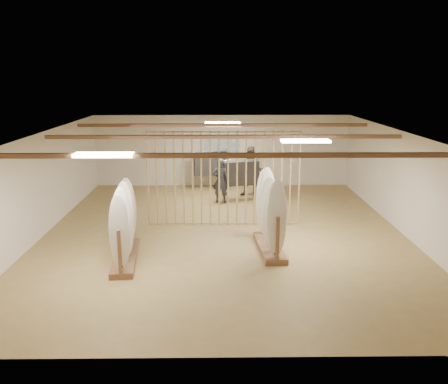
{
  "coord_description": "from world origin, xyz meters",
  "views": [
    {
      "loc": [
        -0.16,
        -12.61,
        4.33
      ],
      "look_at": [
        0.0,
        0.0,
        1.2
      ],
      "focal_mm": 38.0,
      "sensor_mm": 36.0,
      "label": 1
    }
  ],
  "objects_px": {
    "rack_right": "(270,225)",
    "clothing_rack_b": "(240,173)",
    "clothing_rack_a": "(210,164)",
    "rack_left": "(124,234)",
    "shopper_b": "(252,168)",
    "shopper_a": "(221,178)"
  },
  "relations": [
    {
      "from": "clothing_rack_a",
      "to": "shopper_b",
      "type": "bearing_deg",
      "value": -51.82
    },
    {
      "from": "rack_right",
      "to": "clothing_rack_b",
      "type": "height_order",
      "value": "rack_right"
    },
    {
      "from": "rack_right",
      "to": "clothing_rack_b",
      "type": "bearing_deg",
      "value": 91.88
    },
    {
      "from": "rack_left",
      "to": "rack_right",
      "type": "height_order",
      "value": "rack_right"
    },
    {
      "from": "rack_left",
      "to": "rack_right",
      "type": "bearing_deg",
      "value": 4.14
    },
    {
      "from": "rack_right",
      "to": "clothing_rack_a",
      "type": "relative_size",
      "value": 1.39
    },
    {
      "from": "rack_right",
      "to": "shopper_b",
      "type": "bearing_deg",
      "value": 86.63
    },
    {
      "from": "clothing_rack_b",
      "to": "shopper_b",
      "type": "height_order",
      "value": "shopper_b"
    },
    {
      "from": "rack_right",
      "to": "shopper_b",
      "type": "height_order",
      "value": "shopper_b"
    },
    {
      "from": "clothing_rack_a",
      "to": "shopper_a",
      "type": "bearing_deg",
      "value": -92.88
    },
    {
      "from": "rack_left",
      "to": "shopper_b",
      "type": "distance_m",
      "value": 7.03
    },
    {
      "from": "clothing_rack_b",
      "to": "shopper_a",
      "type": "bearing_deg",
      "value": -169.67
    },
    {
      "from": "shopper_b",
      "to": "clothing_rack_b",
      "type": "bearing_deg",
      "value": -119.91
    },
    {
      "from": "rack_right",
      "to": "shopper_a",
      "type": "relative_size",
      "value": 1.2
    },
    {
      "from": "clothing_rack_a",
      "to": "shopper_b",
      "type": "xyz_separation_m",
      "value": [
        1.53,
        -1.22,
        0.05
      ]
    },
    {
      "from": "rack_right",
      "to": "shopper_b",
      "type": "xyz_separation_m",
      "value": [
        -0.06,
        5.5,
        0.36
      ]
    },
    {
      "from": "rack_left",
      "to": "shopper_a",
      "type": "xyz_separation_m",
      "value": [
        2.32,
        5.26,
        0.23
      ]
    },
    {
      "from": "shopper_b",
      "to": "clothing_rack_a",
      "type": "bearing_deg",
      "value": 152.16
    },
    {
      "from": "clothing_rack_a",
      "to": "shopper_a",
      "type": "height_order",
      "value": "shopper_a"
    },
    {
      "from": "rack_left",
      "to": "shopper_b",
      "type": "xyz_separation_m",
      "value": [
        3.47,
        6.1,
        0.39
      ]
    },
    {
      "from": "clothing_rack_b",
      "to": "shopper_a",
      "type": "distance_m",
      "value": 0.77
    },
    {
      "from": "rack_left",
      "to": "shopper_b",
      "type": "height_order",
      "value": "shopper_b"
    }
  ]
}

